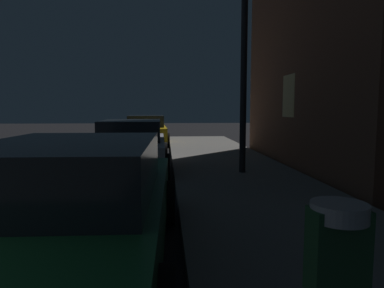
{
  "coord_description": "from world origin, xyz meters",
  "views": [
    {
      "loc": [
        3.8,
        -1.56,
        1.75
      ],
      "look_at": [
        4.08,
        2.02,
        1.37
      ],
      "focal_mm": 31.66,
      "sensor_mm": 36.0,
      "label": 1
    }
  ],
  "objects_px": {
    "car_green": "(77,206)",
    "street_lamp": "(245,10)",
    "car_yellow_cab": "(146,130)",
    "car_silver": "(132,146)"
  },
  "relations": [
    {
      "from": "car_green",
      "to": "street_lamp",
      "type": "xyz_separation_m",
      "value": [
        2.88,
        4.75,
        3.41
      ]
    },
    {
      "from": "car_green",
      "to": "car_silver",
      "type": "height_order",
      "value": "same"
    },
    {
      "from": "car_green",
      "to": "street_lamp",
      "type": "bearing_deg",
      "value": 58.75
    },
    {
      "from": "car_green",
      "to": "car_silver",
      "type": "bearing_deg",
      "value": 89.98
    },
    {
      "from": "car_green",
      "to": "car_silver",
      "type": "distance_m",
      "value": 6.0
    },
    {
      "from": "car_yellow_cab",
      "to": "street_lamp",
      "type": "relative_size",
      "value": 0.7
    },
    {
      "from": "car_silver",
      "to": "street_lamp",
      "type": "distance_m",
      "value": 4.64
    },
    {
      "from": "car_yellow_cab",
      "to": "street_lamp",
      "type": "bearing_deg",
      "value": -70.72
    },
    {
      "from": "street_lamp",
      "to": "car_silver",
      "type": "bearing_deg",
      "value": 156.65
    },
    {
      "from": "car_yellow_cab",
      "to": "street_lamp",
      "type": "height_order",
      "value": "street_lamp"
    }
  ]
}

